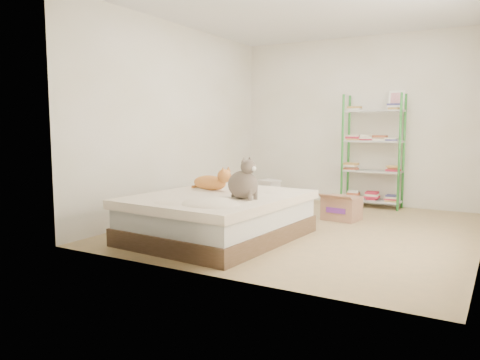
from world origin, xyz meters
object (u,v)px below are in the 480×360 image
Objects in this scene: shelf_unit at (373,153)px; orange_cat at (210,181)px; white_bin at (269,190)px; cardboard_box at (342,208)px; grey_cat at (243,179)px; bed at (218,216)px.

orange_cat is at bearing -115.42° from shelf_unit.
orange_cat is 1.47× the size of white_bin.
shelf_unit is 3.60× the size of cardboard_box.
shelf_unit is at bearing -0.17° from grey_cat.
bed is at bearing 85.03° from grey_cat.
bed is 0.51m from orange_cat.
bed is at bearing -75.65° from white_bin.
shelf_unit reaches higher than orange_cat.
white_bin is (-1.62, -0.24, -0.64)m from shelf_unit.
orange_cat is 1.12× the size of cardboard_box.
grey_cat is at bearing -101.25° from shelf_unit.
shelf_unit is at bearing 92.74° from cardboard_box.
bed is 1.14× the size of shelf_unit.
cardboard_box is at bearing -4.57° from grey_cat.
shelf_unit is (1.23, 2.59, 0.23)m from orange_cat.
orange_cat is 2.42m from white_bin.
grey_cat is 0.24× the size of shelf_unit.
shelf_unit is at bearing 75.30° from orange_cat.
grey_cat is 1.91m from cardboard_box.
orange_cat is 0.74m from grey_cat.
orange_cat is at bearing -80.65° from white_bin.
shelf_unit is 4.73× the size of white_bin.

